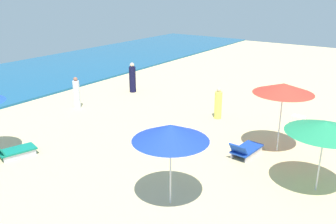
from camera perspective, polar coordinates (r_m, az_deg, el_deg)
name	(u,v)px	position (r m, az deg, el deg)	size (l,w,h in m)	color
umbrella_0	(171,133)	(9.70, 0.41, -3.27)	(2.12, 2.12, 2.42)	silver
umbrella_1	(284,88)	(13.59, 17.77, 3.56)	(2.18, 2.18, 2.64)	silver
lounge_chair_1_0	(245,150)	(13.57, 12.13, -5.84)	(1.56, 0.79, 0.67)	silver
lounge_chair_3_1	(14,150)	(14.36, -23.14, -5.59)	(1.49, 1.01, 0.72)	silver
umbrella_4	(325,127)	(11.33, 23.56, -2.23)	(2.26, 2.26, 2.25)	silver
beachgoer_2	(218,104)	(17.06, 7.92, 1.22)	(0.47, 0.47, 1.50)	#F4EB5E
beachgoer_3	(132,78)	(21.35, -5.63, 5.29)	(0.41, 0.41, 1.75)	#121235
beachgoer_4	(77,94)	(18.95, -14.22, 2.82)	(0.42, 0.42, 1.62)	silver
cooler_box_0	(298,120)	(17.30, 19.87, -1.24)	(0.57, 0.36, 0.41)	white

